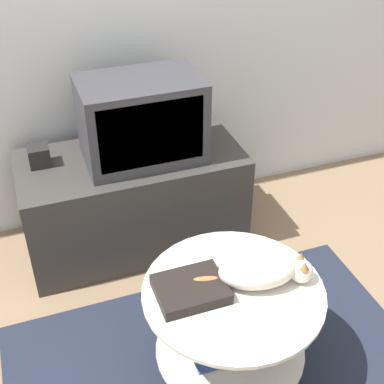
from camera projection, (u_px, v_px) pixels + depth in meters
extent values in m
plane|color=#7F664C|center=(219.00, 374.00, 2.36)|extent=(12.00, 12.00, 0.00)
cube|color=#1E2333|center=(219.00, 373.00, 2.35)|extent=(1.81, 1.17, 0.02)
cube|color=#33302D|center=(133.00, 200.00, 2.96)|extent=(1.18, 0.57, 0.56)
cube|color=black|center=(147.00, 222.00, 2.71)|extent=(0.53, 0.01, 0.16)
cube|color=#333338|center=(141.00, 119.00, 2.68)|extent=(0.60, 0.39, 0.43)
cube|color=black|center=(152.00, 135.00, 2.52)|extent=(0.52, 0.01, 0.33)
cube|color=black|center=(39.00, 156.00, 2.70)|extent=(0.11, 0.11, 0.11)
cylinder|color=#B2B2B7|center=(229.00, 366.00, 2.37)|extent=(0.30, 0.30, 0.01)
cylinder|color=#B7B7BC|center=(231.00, 332.00, 2.24)|extent=(0.04, 0.04, 0.46)
cylinder|color=beige|center=(230.00, 347.00, 2.29)|extent=(0.64, 0.64, 0.01)
cylinder|color=beige|center=(233.00, 291.00, 2.10)|extent=(0.72, 0.72, 0.02)
cube|color=#1E664C|center=(252.00, 335.00, 2.32)|extent=(0.20, 0.18, 0.03)
cube|color=#2D478C|center=(209.00, 358.00, 2.23)|extent=(0.14, 0.12, 0.01)
cube|color=black|center=(191.00, 289.00, 2.06)|extent=(0.27, 0.22, 0.05)
ellipsoid|color=silver|center=(257.00, 271.00, 2.08)|extent=(0.34, 0.23, 0.14)
sphere|color=silver|center=(301.00, 271.00, 2.11)|extent=(0.10, 0.10, 0.10)
cone|color=#996038|center=(301.00, 256.00, 2.10)|extent=(0.04, 0.04, 0.04)
cone|color=#996038|center=(305.00, 266.00, 2.06)|extent=(0.04, 0.04, 0.04)
ellipsoid|color=#996038|center=(206.00, 282.00, 2.09)|extent=(0.15, 0.07, 0.05)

